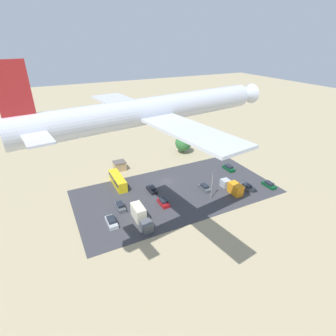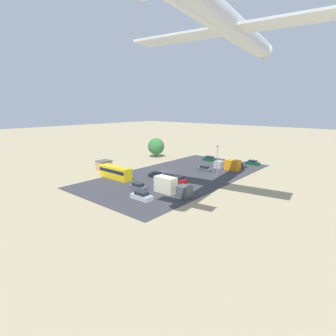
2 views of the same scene
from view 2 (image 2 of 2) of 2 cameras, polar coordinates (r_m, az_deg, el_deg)
ground_plane at (r=75.76m, az=-1.08°, el=-0.75°), size 400.00×400.00×0.00m
parking_lot_surface at (r=71.77m, az=2.78°, el=-1.51°), size 55.63×28.45×0.08m
shed_building at (r=78.76m, az=-13.74°, el=0.54°), size 3.90×3.52×2.99m
bus at (r=69.19m, az=-11.41°, el=-0.85°), size 2.62×10.21×3.13m
parked_car_0 at (r=53.17m, az=-5.75°, el=-6.08°), size 2.00×4.79×1.60m
parked_car_1 at (r=91.32m, az=9.04°, el=1.99°), size 1.90×4.53×1.65m
parked_car_2 at (r=68.95m, az=-2.54°, el=-1.55°), size 1.83×4.21×1.51m
parked_car_3 at (r=88.52m, az=17.98°, el=1.10°), size 1.74×4.41×1.46m
parked_car_4 at (r=59.00m, az=-6.53°, el=-4.12°), size 1.80×4.41×1.64m
parked_car_5 at (r=76.02m, az=7.93°, el=-0.23°), size 1.74×4.26×1.65m
parked_car_6 at (r=64.41m, az=2.38°, el=-2.57°), size 1.97×4.12×1.62m
parked_car_7 at (r=83.29m, az=14.98°, el=0.57°), size 1.92×4.54×1.45m
parked_truck_0 at (r=55.93m, az=0.59°, el=-4.04°), size 2.39×8.88×3.46m
parked_truck_1 at (r=79.36m, az=13.06°, el=0.65°), size 2.35×7.80×3.06m
tree_near_shed at (r=97.42m, az=-2.60°, el=4.72°), size 6.08×6.08×6.97m
light_pole_lot_centre at (r=72.06m, az=10.66°, el=1.98°), size 0.90×0.28×8.01m
airplane at (r=46.57m, az=14.03°, el=27.48°), size 40.18×33.63×9.24m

